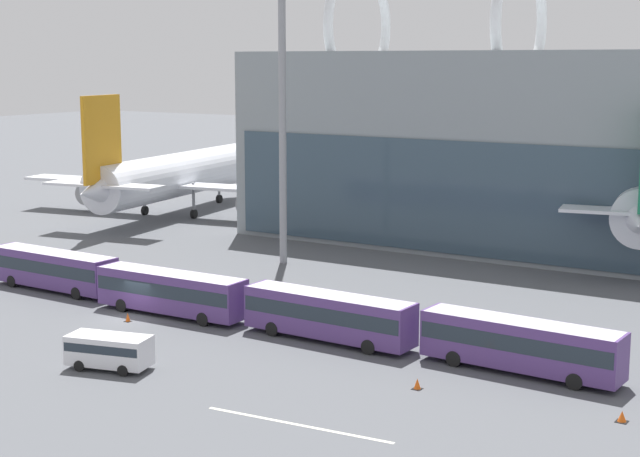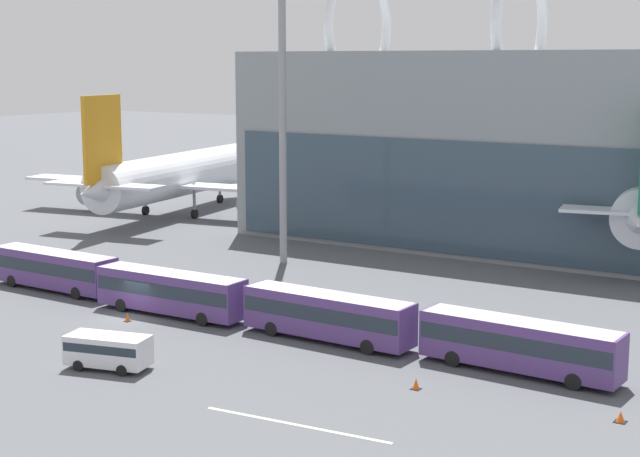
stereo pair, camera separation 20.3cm
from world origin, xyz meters
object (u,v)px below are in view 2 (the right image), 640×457
object	(u,v)px
shuttle_bus_0	(54,268)
traffic_cone_2	(416,384)
shuttle_bus_2	(328,314)
airliner_at_gate_near	(173,176)
floodlight_mast	(282,88)
shuttle_bus_3	(520,343)
traffic_cone_0	(127,317)
shuttle_bus_1	(171,290)
service_van_foreground	(108,349)
traffic_cone_1	(621,417)

from	to	relation	value
shuttle_bus_0	traffic_cone_2	world-z (taller)	shuttle_bus_0
shuttle_bus_2	airliner_at_gate_near	bearing A→B (deg)	142.74
shuttle_bus_2	floodlight_mast	size ratio (longest dim) A/B	0.45
floodlight_mast	shuttle_bus_2	bearing A→B (deg)	-48.98
shuttle_bus_3	floodlight_mast	size ratio (longest dim) A/B	0.45
traffic_cone_0	traffic_cone_2	bearing A→B (deg)	-4.85
shuttle_bus_1	service_van_foreground	distance (m)	13.03
shuttle_bus_0	shuttle_bus_1	xyz separation A→B (m)	(13.46, -0.96, 0.00)
shuttle_bus_1	traffic_cone_2	distance (m)	23.64
service_van_foreground	traffic_cone_2	xyz separation A→B (m)	(17.75, 6.74, -0.94)
shuttle_bus_3	traffic_cone_0	size ratio (longest dim) A/B	19.13
shuttle_bus_0	floodlight_mast	distance (m)	25.97
floodlight_mast	traffic_cone_1	size ratio (longest dim) A/B	43.92
airliner_at_gate_near	shuttle_bus_3	xyz separation A→B (m)	(58.07, -35.59, -2.95)
traffic_cone_2	service_van_foreground	bearing A→B (deg)	-159.20
shuttle_bus_0	floodlight_mast	size ratio (longest dim) A/B	0.45
airliner_at_gate_near	traffic_cone_0	bearing A→B (deg)	-152.30
shuttle_bus_0	service_van_foreground	world-z (taller)	shuttle_bus_0
shuttle_bus_3	service_van_foreground	bearing A→B (deg)	-147.12
traffic_cone_0	shuttle_bus_0	bearing A→B (deg)	161.34
service_van_foreground	floodlight_mast	xyz separation A→B (m)	(-9.02, 32.19, 15.03)
shuttle_bus_1	shuttle_bus_2	distance (m)	13.47
traffic_cone_1	service_van_foreground	bearing A→B (deg)	-165.01
airliner_at_gate_near	shuttle_bus_3	bearing A→B (deg)	-130.64
shuttle_bus_0	shuttle_bus_3	size ratio (longest dim) A/B	1.00
service_van_foreground	traffic_cone_0	distance (m)	11.17
traffic_cone_0	traffic_cone_2	distance (m)	24.62
airliner_at_gate_near	traffic_cone_1	distance (m)	77.27
shuttle_bus_2	traffic_cone_1	xyz separation A→B (m)	(21.01, -4.57, -1.62)
shuttle_bus_3	traffic_cone_1	distance (m)	9.17
traffic_cone_0	traffic_cone_1	distance (m)	36.01
floodlight_mast	traffic_cone_0	bearing A→B (deg)	-84.53
service_van_foreground	traffic_cone_0	size ratio (longest dim) A/B	8.41
service_van_foreground	floodlight_mast	bearing A→B (deg)	91.42
traffic_cone_0	traffic_cone_1	world-z (taller)	traffic_cone_0
shuttle_bus_0	shuttle_bus_3	world-z (taller)	same
shuttle_bus_0	traffic_cone_1	size ratio (longest dim) A/B	19.91
shuttle_bus_0	traffic_cone_0	bearing A→B (deg)	-17.37
service_van_foreground	traffic_cone_2	world-z (taller)	service_van_foreground
shuttle_bus_3	service_van_foreground	size ratio (longest dim) A/B	2.27
service_van_foreground	traffic_cone_1	world-z (taller)	service_van_foreground
shuttle_bus_2	service_van_foreground	xyz separation A→B (m)	(-8.20, -12.39, -0.65)
traffic_cone_0	shuttle_bus_3	bearing A→B (deg)	7.92
traffic_cone_2	floodlight_mast	bearing A→B (deg)	136.45
floodlight_mast	traffic_cone_1	bearing A→B (deg)	-32.51
service_van_foreground	traffic_cone_1	xyz separation A→B (m)	(29.21, 7.82, -0.97)
shuttle_bus_1	service_van_foreground	world-z (taller)	shuttle_bus_1
shuttle_bus_1	service_van_foreground	size ratio (longest dim) A/B	2.26
service_van_foreground	traffic_cone_2	bearing A→B (deg)	6.57
shuttle_bus_0	service_van_foreground	xyz separation A→B (m)	(18.73, -12.86, -0.65)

